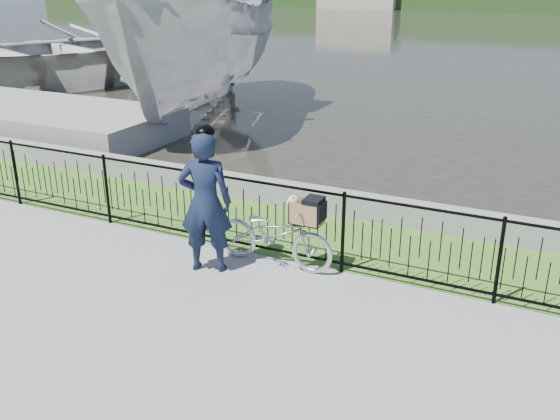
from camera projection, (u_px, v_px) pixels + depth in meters
The scene contains 9 objects.
ground at pixel (218, 309), 7.58m from camera, with size 120.00×120.00×0.00m, color gray.
grass_strip at pixel (304, 232), 9.76m from camera, with size 60.00×2.00×0.01m, color #447324.
water at pixel (519, 41), 35.29m from camera, with size 120.00×120.00×0.00m, color #2A2920.
quay_wall at pixel (328, 200), 10.53m from camera, with size 60.00×0.30×0.40m, color gray.
fence at pixel (276, 220), 8.72m from camera, with size 14.00×0.06×1.15m, color black, non-canonical shape.
bicycle_rig at pixel (275, 233), 8.55m from camera, with size 1.74×0.61×1.10m.
cyclist at pixel (205, 201), 8.24m from camera, with size 0.83×0.69×2.01m.
boat_near at pixel (196, 41), 16.55m from camera, with size 6.49×10.76×5.70m.
boat_far at pixel (64, 53), 21.95m from camera, with size 10.79×12.39×2.14m.
Camera 1 is at (3.55, -5.65, 3.87)m, focal length 40.00 mm.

